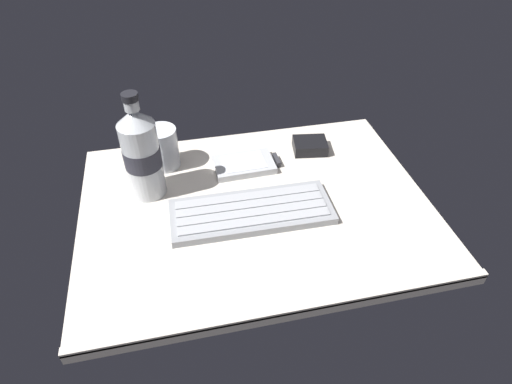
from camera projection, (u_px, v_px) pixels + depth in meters
ground_plane at (256, 209)px, 80.78cm from camera, size 64.00×48.00×2.80cm
keyboard at (252, 211)px, 77.67cm from camera, size 29.16×11.42×1.70cm
handheld_device at (247, 164)px, 88.47cm from camera, size 12.99×8.01×1.50cm
juice_cup at (163, 149)px, 86.99cm from camera, size 6.40×6.40×8.50cm
water_bottle at (142, 153)px, 77.22cm from camera, size 6.73×6.73×20.80cm
charger_block at (310, 146)px, 92.65cm from camera, size 7.76×6.58×2.40cm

